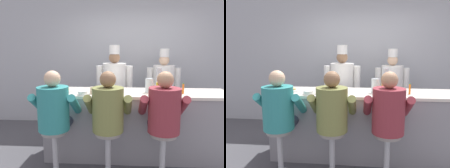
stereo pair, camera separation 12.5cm
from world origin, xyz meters
TOP-DOWN VIEW (x-y plane):
  - ground_plane at (0.00, 0.00)m, footprint 20.00×20.00m
  - wall_back at (0.00, 1.89)m, footprint 10.00×0.06m
  - diner_counter at (0.00, 0.37)m, footprint 2.74×0.73m
  - ketchup_bottle_red at (0.33, 0.26)m, footprint 0.07×0.07m
  - mustard_bottle_yellow at (0.27, 0.07)m, footprint 0.06×0.06m
  - hot_sauce_bottle_orange at (0.65, 0.27)m, footprint 0.03×0.03m
  - water_pitcher_clear at (0.17, 0.33)m, footprint 0.13×0.11m
  - breakfast_plate at (-1.08, 0.33)m, footprint 0.26×0.26m
  - cereal_bowl at (-0.77, 0.10)m, footprint 0.13×0.13m
  - coffee_mug_tan at (-0.64, 0.18)m, footprint 0.13×0.08m
  - cup_stack_steel at (0.32, 0.41)m, footprint 0.09×0.09m
  - diner_seated_teal at (-1.06, -0.26)m, footprint 0.59×0.58m
  - diner_seated_olive at (-0.39, -0.26)m, footprint 0.58×0.58m
  - diner_seated_maroon at (0.29, -0.26)m, footprint 0.59×0.58m
  - cook_in_whites_near at (-0.38, 1.11)m, footprint 0.66×0.43m
  - cook_in_whites_far at (0.55, 1.34)m, footprint 0.64×0.41m

SIDE VIEW (x-z plane):
  - ground_plane at x=0.00m, z-range 0.00..0.00m
  - diner_counter at x=0.00m, z-range 0.00..1.00m
  - diner_seated_olive at x=-0.39m, z-range 0.17..1.54m
  - diner_seated_maroon at x=0.29m, z-range 0.17..1.55m
  - diner_seated_teal at x=-1.06m, z-range 0.17..1.55m
  - cook_in_whites_far at x=0.55m, z-range 0.08..1.72m
  - cook_in_whites_near at x=-0.38m, z-range 0.08..1.79m
  - breakfast_plate at x=-1.08m, z-range 0.99..1.04m
  - cereal_bowl at x=-0.77m, z-range 1.00..1.05m
  - coffee_mug_tan at x=-0.64m, z-range 1.00..1.10m
  - hot_sauce_bottle_orange at x=0.65m, z-range 1.00..1.15m
  - water_pitcher_clear at x=0.17m, z-range 1.00..1.21m
  - ketchup_bottle_red at x=0.33m, z-range 0.99..1.22m
  - mustard_bottle_yellow at x=0.27m, z-range 0.99..1.22m
  - cup_stack_steel at x=0.32m, z-range 1.00..1.36m
  - wall_back at x=0.00m, z-range 0.00..2.70m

